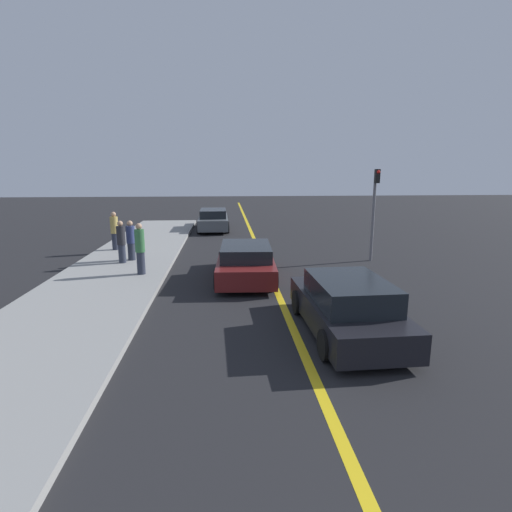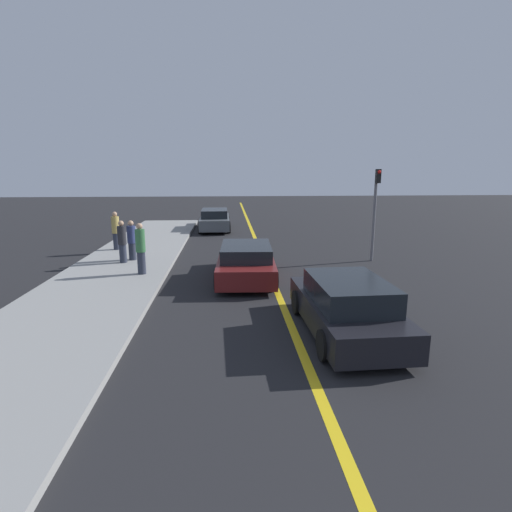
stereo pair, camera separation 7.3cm
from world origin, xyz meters
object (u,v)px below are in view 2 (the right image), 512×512
object	(u,v)px
car_ahead_center	(246,262)
car_far_distant	(215,220)
pedestrian_by_sign	(116,231)
pedestrian_far_standing	(132,240)
pedestrian_near_curb	(141,249)
car_near_right_lane	(346,307)
pedestrian_mid_group	(122,242)
traffic_light	(375,205)

from	to	relation	value
car_ahead_center	car_far_distant	world-z (taller)	car_far_distant
car_ahead_center	pedestrian_by_sign	size ratio (longest dim) A/B	2.66
pedestrian_far_standing	pedestrian_by_sign	world-z (taller)	pedestrian_by_sign
car_ahead_center	pedestrian_far_standing	world-z (taller)	pedestrian_far_standing
car_ahead_center	car_far_distant	xyz separation A→B (m)	(-1.43, 11.73, 0.04)
pedestrian_near_curb	pedestrian_far_standing	xyz separation A→B (m)	(-0.84, 2.32, -0.10)
car_far_distant	pedestrian_by_sign	bearing A→B (deg)	-122.62
pedestrian_by_sign	car_ahead_center	bearing A→B (deg)	-40.58
car_near_right_lane	car_far_distant	bearing A→B (deg)	100.01
pedestrian_by_sign	car_near_right_lane	bearing A→B (deg)	-51.64
car_far_distant	car_ahead_center	bearing A→B (deg)	-83.78
car_ahead_center	pedestrian_far_standing	distance (m)	5.20
pedestrian_mid_group	traffic_light	bearing A→B (deg)	1.31
car_near_right_lane	traffic_light	bearing A→B (deg)	63.92
car_near_right_lane	pedestrian_near_curb	bearing A→B (deg)	135.47
car_ahead_center	traffic_light	size ratio (longest dim) A/B	1.23
car_far_distant	pedestrian_by_sign	world-z (taller)	pedestrian_by_sign
pedestrian_mid_group	pedestrian_far_standing	distance (m)	0.54
car_near_right_lane	pedestrian_near_curb	size ratio (longest dim) A/B	2.41
car_far_distant	pedestrian_near_curb	world-z (taller)	pedestrian_near_curb
car_near_right_lane	pedestrian_far_standing	xyz separation A→B (m)	(-6.55, 7.58, 0.32)
car_far_distant	pedestrian_by_sign	xyz separation A→B (m)	(-4.27, -6.85, 0.37)
pedestrian_mid_group	car_ahead_center	bearing A→B (deg)	-24.56
pedestrian_by_sign	traffic_light	xyz separation A→B (m)	(11.07, -2.49, 1.30)
car_near_right_lane	pedestrian_mid_group	distance (m)	9.84
car_ahead_center	traffic_light	xyz separation A→B (m)	(5.37, 2.39, 1.72)
pedestrian_near_curb	pedestrian_by_sign	xyz separation A→B (m)	(-2.06, 4.56, -0.03)
pedestrian_far_standing	pedestrian_by_sign	xyz separation A→B (m)	(-1.22, 2.24, 0.07)
traffic_light	car_far_distant	bearing A→B (deg)	126.07
pedestrian_by_sign	pedestrian_mid_group	bearing A→B (deg)	-70.41
pedestrian_far_standing	pedestrian_mid_group	bearing A→B (deg)	-117.96
car_far_distant	pedestrian_by_sign	distance (m)	8.08
pedestrian_by_sign	traffic_light	size ratio (longest dim) A/B	0.46
pedestrian_mid_group	pedestrian_far_standing	world-z (taller)	pedestrian_mid_group
pedestrian_far_standing	pedestrian_near_curb	bearing A→B (deg)	-70.07
car_near_right_lane	pedestrian_mid_group	xyz separation A→B (m)	(-6.80, 7.10, 0.35)
car_ahead_center	pedestrian_near_curb	world-z (taller)	pedestrian_near_curb
car_far_distant	pedestrian_mid_group	size ratio (longest dim) A/B	2.82
car_ahead_center	pedestrian_mid_group	distance (m)	5.21
pedestrian_near_curb	traffic_light	world-z (taller)	traffic_light
car_near_right_lane	car_ahead_center	distance (m)	5.36
pedestrian_far_standing	car_ahead_center	bearing A→B (deg)	-30.54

